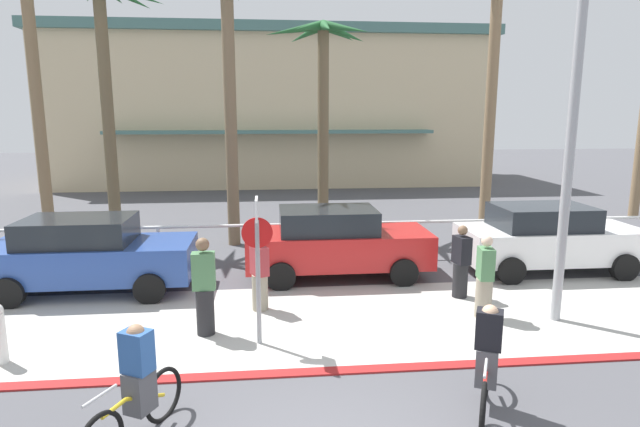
{
  "coord_description": "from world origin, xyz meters",
  "views": [
    {
      "loc": [
        -0.61,
        -5.26,
        3.94
      ],
      "look_at": [
        0.53,
        6.0,
        1.77
      ],
      "focal_mm": 29.52,
      "sensor_mm": 36.0,
      "label": 1
    }
  ],
  "objects_px": {
    "palm_tree_4": "(231,38)",
    "pedestrian_3": "(260,276)",
    "palm_tree_3": "(104,43)",
    "pedestrian_0": "(485,280)",
    "car_red_2": "(336,242)",
    "pedestrian_1": "(461,265)",
    "streetlight_curb": "(583,93)",
    "stop_sign_bike_lane": "(257,250)",
    "cyclist_red_0": "(487,362)",
    "cyclist_yellow_1": "(137,387)",
    "palm_tree_2": "(28,14)",
    "palm_tree_6": "(494,33)",
    "pedestrian_2": "(204,290)",
    "car_blue_1": "(89,254)",
    "palm_tree_5": "(323,72)",
    "car_white_3": "(548,238)"
  },
  "relations": [
    {
      "from": "palm_tree_6",
      "to": "car_red_2",
      "type": "xyz_separation_m",
      "value": [
        -5.72,
        -4.74,
        -5.58
      ]
    },
    {
      "from": "palm_tree_4",
      "to": "cyclist_red_0",
      "type": "distance_m",
      "value": 11.56
    },
    {
      "from": "palm_tree_3",
      "to": "pedestrian_1",
      "type": "xyz_separation_m",
      "value": [
        8.8,
        -6.12,
        -5.22
      ]
    },
    {
      "from": "cyclist_red_0",
      "to": "pedestrian_2",
      "type": "height_order",
      "value": "pedestrian_2"
    },
    {
      "from": "palm_tree_3",
      "to": "cyclist_yellow_1",
      "type": "height_order",
      "value": "palm_tree_3"
    },
    {
      "from": "car_red_2",
      "to": "palm_tree_3",
      "type": "bearing_deg",
      "value": 145.34
    },
    {
      "from": "pedestrian_1",
      "to": "pedestrian_3",
      "type": "xyz_separation_m",
      "value": [
        -4.29,
        -0.33,
        -0.02
      ]
    },
    {
      "from": "pedestrian_0",
      "to": "pedestrian_1",
      "type": "distance_m",
      "value": 1.15
    },
    {
      "from": "car_blue_1",
      "to": "palm_tree_3",
      "type": "bearing_deg",
      "value": 98.56
    },
    {
      "from": "cyclist_yellow_1",
      "to": "palm_tree_2",
      "type": "bearing_deg",
      "value": 115.53
    },
    {
      "from": "streetlight_curb",
      "to": "pedestrian_0",
      "type": "xyz_separation_m",
      "value": [
        -1.34,
        0.5,
        -3.52
      ]
    },
    {
      "from": "palm_tree_5",
      "to": "pedestrian_3",
      "type": "distance_m",
      "value": 8.49
    },
    {
      "from": "palm_tree_3",
      "to": "pedestrian_1",
      "type": "height_order",
      "value": "palm_tree_3"
    },
    {
      "from": "cyclist_red_0",
      "to": "pedestrian_0",
      "type": "height_order",
      "value": "pedestrian_0"
    },
    {
      "from": "palm_tree_6",
      "to": "pedestrian_0",
      "type": "relative_size",
      "value": 5.34
    },
    {
      "from": "car_red_2",
      "to": "pedestrian_0",
      "type": "bearing_deg",
      "value": -49.03
    },
    {
      "from": "pedestrian_0",
      "to": "car_white_3",
      "type": "bearing_deg",
      "value": 44.8
    },
    {
      "from": "stop_sign_bike_lane",
      "to": "cyclist_red_0",
      "type": "bearing_deg",
      "value": -37.72
    },
    {
      "from": "cyclist_yellow_1",
      "to": "car_blue_1",
      "type": "bearing_deg",
      "value": 112.41
    },
    {
      "from": "palm_tree_5",
      "to": "pedestrian_1",
      "type": "height_order",
      "value": "palm_tree_5"
    },
    {
      "from": "streetlight_curb",
      "to": "palm_tree_3",
      "type": "xyz_separation_m",
      "value": [
        -10.18,
        7.77,
        1.68
      ]
    },
    {
      "from": "palm_tree_3",
      "to": "palm_tree_6",
      "type": "height_order",
      "value": "palm_tree_6"
    },
    {
      "from": "car_red_2",
      "to": "palm_tree_2",
      "type": "bearing_deg",
      "value": 148.88
    },
    {
      "from": "palm_tree_2",
      "to": "cyclist_yellow_1",
      "type": "bearing_deg",
      "value": -64.47
    },
    {
      "from": "stop_sign_bike_lane",
      "to": "pedestrian_1",
      "type": "relative_size",
      "value": 1.6
    },
    {
      "from": "car_white_3",
      "to": "pedestrian_1",
      "type": "bearing_deg",
      "value": -150.1
    },
    {
      "from": "pedestrian_2",
      "to": "car_blue_1",
      "type": "bearing_deg",
      "value": 136.89
    },
    {
      "from": "streetlight_curb",
      "to": "pedestrian_3",
      "type": "xyz_separation_m",
      "value": [
        -5.67,
        1.32,
        -3.56
      ]
    },
    {
      "from": "palm_tree_5",
      "to": "car_red_2",
      "type": "distance_m",
      "value": 6.5
    },
    {
      "from": "streetlight_curb",
      "to": "stop_sign_bike_lane",
      "type": "bearing_deg",
      "value": -177.28
    },
    {
      "from": "palm_tree_4",
      "to": "pedestrian_3",
      "type": "height_order",
      "value": "palm_tree_4"
    },
    {
      "from": "pedestrian_2",
      "to": "streetlight_curb",
      "type": "bearing_deg",
      "value": -1.9
    },
    {
      "from": "cyclist_yellow_1",
      "to": "pedestrian_3",
      "type": "height_order",
      "value": "pedestrian_3"
    },
    {
      "from": "palm_tree_6",
      "to": "pedestrian_1",
      "type": "height_order",
      "value": "palm_tree_6"
    },
    {
      "from": "palm_tree_4",
      "to": "palm_tree_6",
      "type": "relative_size",
      "value": 0.9
    },
    {
      "from": "car_white_3",
      "to": "pedestrian_2",
      "type": "bearing_deg",
      "value": -159.24
    },
    {
      "from": "pedestrian_1",
      "to": "pedestrian_3",
      "type": "bearing_deg",
      "value": -175.58
    },
    {
      "from": "palm_tree_6",
      "to": "pedestrian_2",
      "type": "distance_m",
      "value": 12.89
    },
    {
      "from": "streetlight_curb",
      "to": "palm_tree_6",
      "type": "distance_m",
      "value": 8.63
    },
    {
      "from": "palm_tree_6",
      "to": "cyclist_red_0",
      "type": "bearing_deg",
      "value": -112.55
    },
    {
      "from": "car_blue_1",
      "to": "pedestrian_3",
      "type": "height_order",
      "value": "car_blue_1"
    },
    {
      "from": "streetlight_curb",
      "to": "pedestrian_0",
      "type": "height_order",
      "value": "streetlight_curb"
    },
    {
      "from": "cyclist_yellow_1",
      "to": "pedestrian_2",
      "type": "distance_m",
      "value": 3.08
    },
    {
      "from": "palm_tree_4",
      "to": "palm_tree_6",
      "type": "xyz_separation_m",
      "value": [
        8.29,
        1.24,
        0.43
      ]
    },
    {
      "from": "car_red_2",
      "to": "pedestrian_1",
      "type": "xyz_separation_m",
      "value": [
        2.48,
        -1.76,
        -0.14
      ]
    },
    {
      "from": "palm_tree_3",
      "to": "pedestrian_0",
      "type": "bearing_deg",
      "value": -39.45
    },
    {
      "from": "palm_tree_4",
      "to": "cyclist_yellow_1",
      "type": "xyz_separation_m",
      "value": [
        -0.66,
        -9.73,
        -5.33
      ]
    },
    {
      "from": "streetlight_curb",
      "to": "car_blue_1",
      "type": "xyz_separation_m",
      "value": [
        -9.44,
        2.85,
        -3.41
      ]
    },
    {
      "from": "palm_tree_2",
      "to": "palm_tree_6",
      "type": "relative_size",
      "value": 1.03
    },
    {
      "from": "streetlight_curb",
      "to": "palm_tree_3",
      "type": "relative_size",
      "value": 0.97
    }
  ]
}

